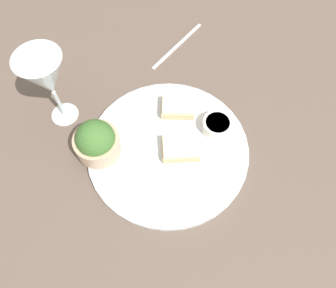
# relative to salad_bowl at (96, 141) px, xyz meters

# --- Properties ---
(ground_plane) EXTENTS (4.00, 4.00, 0.00)m
(ground_plane) POSITION_rel_salad_bowl_xyz_m (-0.14, -0.01, -0.05)
(ground_plane) COLOR brown
(dinner_plate) EXTENTS (0.34, 0.34, 0.01)m
(dinner_plate) POSITION_rel_salad_bowl_xyz_m (-0.14, -0.01, -0.04)
(dinner_plate) COLOR silver
(dinner_plate) RESTS_ON ground_plane
(salad_bowl) EXTENTS (0.09, 0.09, 0.09)m
(salad_bowl) POSITION_rel_salad_bowl_xyz_m (0.00, 0.00, 0.00)
(salad_bowl) COLOR tan
(salad_bowl) RESTS_ON dinner_plate
(sauce_ramekin) EXTENTS (0.06, 0.06, 0.03)m
(sauce_ramekin) POSITION_rel_salad_bowl_xyz_m (-0.25, -0.06, -0.02)
(sauce_ramekin) COLOR white
(sauce_ramekin) RESTS_ON dinner_plate
(cheese_toast_near) EXTENTS (0.08, 0.06, 0.03)m
(cheese_toast_near) POSITION_rel_salad_bowl_xyz_m (-0.17, -0.00, -0.02)
(cheese_toast_near) COLOR #D1B27F
(cheese_toast_near) RESTS_ON dinner_plate
(cheese_toast_far) EXTENTS (0.07, 0.05, 0.03)m
(cheese_toast_far) POSITION_rel_salad_bowl_xyz_m (-0.16, -0.10, -0.02)
(cheese_toast_far) COLOR #D1B27F
(cheese_toast_far) RESTS_ON dinner_plate
(wine_glass) EXTENTS (0.09, 0.09, 0.19)m
(wine_glass) POSITION_rel_salad_bowl_xyz_m (0.09, -0.09, 0.08)
(wine_glass) COLOR silver
(wine_glass) RESTS_ON ground_plane
(fork) EXTENTS (0.13, 0.16, 0.01)m
(fork) POSITION_rel_salad_bowl_xyz_m (-0.16, -0.31, -0.05)
(fork) COLOR silver
(fork) RESTS_ON ground_plane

